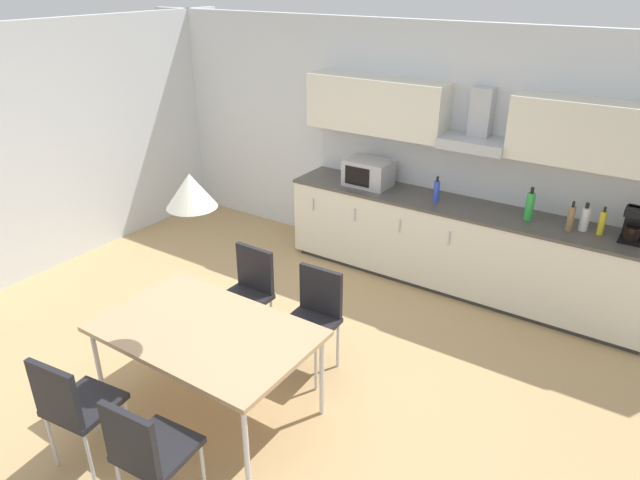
% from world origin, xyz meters
% --- Properties ---
extents(ground_plane, '(8.80, 7.48, 0.02)m').
position_xyz_m(ground_plane, '(0.00, 0.00, -0.01)').
color(ground_plane, tan).
extents(wall_back, '(7.04, 0.10, 2.56)m').
position_xyz_m(wall_back, '(0.00, 2.54, 1.28)').
color(wall_back, silver).
rests_on(wall_back, ground_plane).
extents(wall_left, '(0.10, 5.98, 2.56)m').
position_xyz_m(wall_left, '(-2.98, 0.00, 1.28)').
color(wall_left, silver).
rests_on(wall_left, ground_plane).
extents(kitchen_counter, '(3.70, 0.63, 0.89)m').
position_xyz_m(kitchen_counter, '(0.93, 2.19, 0.45)').
color(kitchen_counter, '#333333').
rests_on(kitchen_counter, ground_plane).
extents(backsplash_tile, '(3.68, 0.02, 0.49)m').
position_xyz_m(backsplash_tile, '(0.93, 2.48, 1.14)').
color(backsplash_tile, silver).
rests_on(backsplash_tile, kitchen_counter).
extents(upper_wall_cabinets, '(3.68, 0.40, 0.56)m').
position_xyz_m(upper_wall_cabinets, '(0.93, 2.32, 1.72)').
color(upper_wall_cabinets, silver).
extents(microwave, '(0.48, 0.35, 0.28)m').
position_xyz_m(microwave, '(-0.14, 2.19, 1.03)').
color(microwave, '#ADADB2').
rests_on(microwave, kitchen_counter).
extents(coffee_maker, '(0.18, 0.19, 0.30)m').
position_xyz_m(coffee_maker, '(2.41, 2.22, 1.04)').
color(coffee_maker, black).
rests_on(coffee_maker, kitchen_counter).
extents(bottle_yellow, '(0.06, 0.06, 0.26)m').
position_xyz_m(bottle_yellow, '(2.17, 2.21, 1.01)').
color(bottle_yellow, yellow).
rests_on(bottle_yellow, kitchen_counter).
extents(bottle_green, '(0.08, 0.08, 0.31)m').
position_xyz_m(bottle_green, '(1.55, 2.19, 1.03)').
color(bottle_green, green).
rests_on(bottle_green, kitchen_counter).
extents(bottle_white, '(0.08, 0.08, 0.26)m').
position_xyz_m(bottle_white, '(2.03, 2.22, 1.01)').
color(bottle_white, white).
rests_on(bottle_white, kitchen_counter).
extents(bottle_blue, '(0.06, 0.06, 0.26)m').
position_xyz_m(bottle_blue, '(0.66, 2.15, 1.01)').
color(bottle_blue, blue).
rests_on(bottle_blue, kitchen_counter).
extents(bottle_brown, '(0.06, 0.06, 0.28)m').
position_xyz_m(bottle_brown, '(1.93, 2.13, 1.01)').
color(bottle_brown, brown).
rests_on(bottle_brown, kitchen_counter).
extents(dining_table, '(1.53, 0.96, 0.72)m').
position_xyz_m(dining_table, '(0.12, -0.59, 0.68)').
color(dining_table, tan).
rests_on(dining_table, ground_plane).
extents(chair_far_left, '(0.41, 0.41, 0.87)m').
position_xyz_m(chair_far_left, '(-0.22, 0.27, 0.53)').
color(chair_far_left, black).
rests_on(chair_far_left, ground_plane).
extents(chair_near_right, '(0.43, 0.43, 0.87)m').
position_xyz_m(chair_near_right, '(0.47, -1.45, 0.53)').
color(chair_near_right, black).
rests_on(chair_near_right, ground_plane).
extents(chair_far_right, '(0.41, 0.41, 0.87)m').
position_xyz_m(chair_far_right, '(0.46, 0.27, 0.53)').
color(chair_far_right, black).
rests_on(chair_far_right, ground_plane).
extents(chair_near_left, '(0.44, 0.44, 0.87)m').
position_xyz_m(chair_near_left, '(-0.21, -1.45, 0.53)').
color(chair_near_left, black).
rests_on(chair_near_left, ground_plane).
extents(pendant_lamp, '(0.32, 0.32, 0.22)m').
position_xyz_m(pendant_lamp, '(0.12, -0.59, 1.75)').
color(pendant_lamp, silver).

